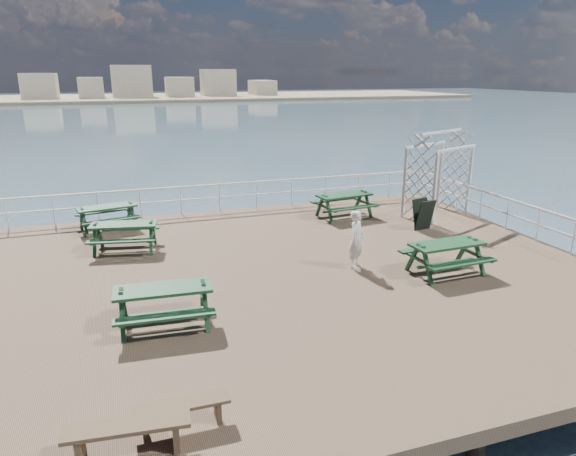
% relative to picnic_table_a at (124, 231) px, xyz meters
% --- Properties ---
extents(ground, '(18.00, 14.00, 0.30)m').
position_rel_picnic_table_a_xyz_m(ground, '(3.62, -3.30, -0.75)').
color(ground, brown).
rests_on(ground, ground).
extents(sea_backdrop, '(300.00, 300.00, 9.20)m').
position_rel_picnic_table_a_xyz_m(sea_backdrop, '(16.15, 130.77, -1.11)').
color(sea_backdrop, '#395060').
rests_on(sea_backdrop, ground).
extents(railing, '(17.77, 13.76, 1.10)m').
position_rel_picnic_table_a_xyz_m(railing, '(3.54, -0.73, 0.27)').
color(railing, white).
rests_on(railing, ground).
extents(picnic_table_a, '(2.21, 1.91, 0.94)m').
position_rel_picnic_table_a_xyz_m(picnic_table_a, '(0.00, 0.00, 0.00)').
color(picnic_table_a, '#143920').
rests_on(picnic_table_a, ground).
extents(picnic_table_b, '(2.20, 1.91, 0.93)m').
position_rel_picnic_table_a_xyz_m(picnic_table_b, '(-0.49, 2.42, -0.01)').
color(picnic_table_b, '#143920').
rests_on(picnic_table_b, ground).
extents(picnic_table_c, '(2.22, 1.88, 0.99)m').
position_rel_picnic_table_a_xyz_m(picnic_table_c, '(7.84, 1.27, 0.03)').
color(picnic_table_c, '#143920').
rests_on(picnic_table_c, ground).
extents(picnic_table_d, '(2.12, 1.75, 0.98)m').
position_rel_picnic_table_a_xyz_m(picnic_table_d, '(0.65, -5.31, 0.02)').
color(picnic_table_d, '#143920').
rests_on(picnic_table_d, ground).
extents(picnic_table_e, '(2.07, 1.70, 0.97)m').
position_rel_picnic_table_a_xyz_m(picnic_table_e, '(8.08, -4.69, 0.02)').
color(picnic_table_e, '#143920').
rests_on(picnic_table_e, ground).
extents(flat_bench_near, '(1.76, 0.57, 0.50)m').
position_rel_picnic_table_a_xyz_m(flat_bench_near, '(-0.23, -9.10, -0.23)').
color(flat_bench_near, brown).
rests_on(flat_bench_near, ground).
extents(flat_bench_far, '(1.47, 0.35, 0.42)m').
position_rel_picnic_table_a_xyz_m(flat_bench_far, '(0.55, -8.76, -0.29)').
color(flat_bench_far, brown).
rests_on(flat_bench_far, ground).
extents(trellis_arbor, '(2.86, 2.23, 3.15)m').
position_rel_picnic_table_a_xyz_m(trellis_arbor, '(11.22, 0.42, 0.79)').
color(trellis_arbor, white).
rests_on(trellis_arbor, ground).
extents(sandwich_board, '(0.73, 0.59, 1.07)m').
position_rel_picnic_table_a_xyz_m(sandwich_board, '(9.72, -1.04, -0.08)').
color(sandwich_board, black).
rests_on(sandwich_board, ground).
extents(person, '(0.70, 0.68, 1.62)m').
position_rel_picnic_table_a_xyz_m(person, '(5.99, -3.55, 0.20)').
color(person, white).
rests_on(person, ground).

